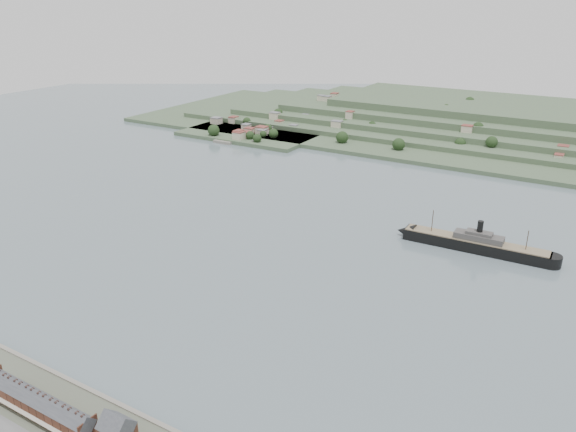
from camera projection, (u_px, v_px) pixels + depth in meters
The scene contains 6 objects.
ground at pixel (290, 258), 341.56m from camera, with size 1400.00×1400.00×0.00m, color slate.
terrace_row at pixel (38, 404), 209.78m from camera, with size 55.60×9.80×11.07m.
gabled_building at pixel (117, 431), 194.60m from camera, with size 10.40×10.18×14.09m.
far_peninsula at pixel (487, 124), 637.41m from camera, with size 760.00×309.00×30.00m.
steamship at pixel (471, 243), 350.63m from camera, with size 100.53×13.91×24.12m.
ferry_west at pixel (255, 143), 596.15m from camera, with size 19.49×12.17×7.10m.
Camera 1 is at (157.13, -265.03, 149.59)m, focal length 35.00 mm.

